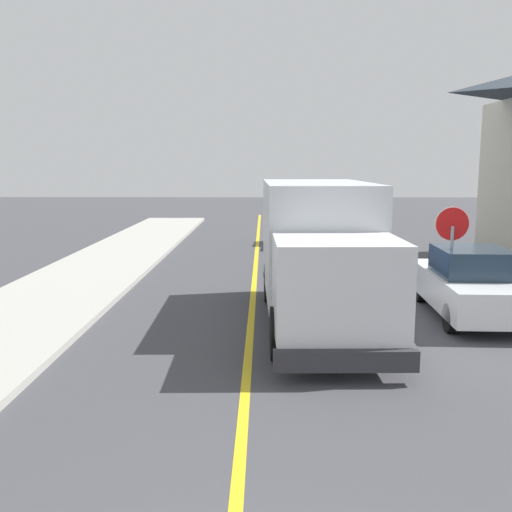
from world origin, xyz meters
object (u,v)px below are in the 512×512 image
parked_van_across (469,284)px  parked_car_mid (300,227)px  parked_car_near (326,248)px  stop_sign (452,241)px  box_truck (319,246)px

parked_van_across → parked_car_mid: bearing=104.4°
parked_car_near → stop_sign: bearing=-69.7°
parked_car_near → parked_car_mid: size_ratio=0.98×
box_truck → parked_car_mid: size_ratio=1.62×
parked_car_mid → parked_van_across: same height
parked_car_near → parked_van_across: same height
parked_car_mid → stop_sign: stop_sign is taller
parked_van_across → parked_car_near: bearing=115.3°
parked_car_mid → parked_car_near: bearing=-86.0°
parked_car_near → stop_sign: 6.52m
box_truck → parked_car_near: bearing=82.2°
box_truck → stop_sign: box_truck is taller
parked_car_mid → stop_sign: size_ratio=1.69×
parked_car_near → parked_car_mid: same height
box_truck → stop_sign: bearing=6.1°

